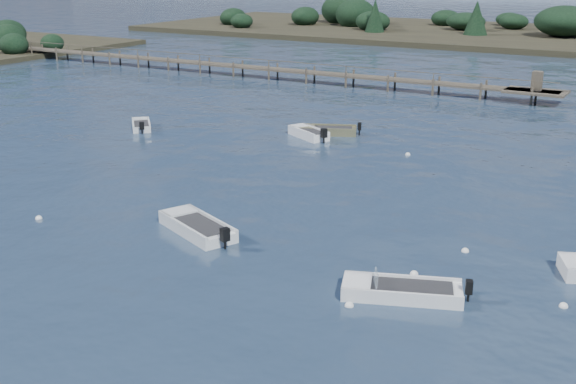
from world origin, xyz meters
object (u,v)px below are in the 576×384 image
Objects in this scene: dinghy_extra_a at (328,132)px; jetty at (273,69)px; tender_far_grey at (141,127)px; dinghy_mid_grey at (197,229)px; tender_far_white at (309,135)px; dinghy_mid_white_a at (401,293)px.

dinghy_extra_a is 0.06× the size of jetty.
tender_far_grey is 0.73× the size of dinghy_extra_a.
dinghy_mid_grey is (15.94, -14.51, 0.01)m from tender_far_grey.
dinghy_extra_a is at bearing 100.36° from dinghy_mid_grey.
dinghy_extra_a is at bearing 66.21° from tender_far_white.
tender_far_grey is 24.14m from jetty.
tender_far_grey is 21.56m from dinghy_mid_grey.
tender_far_white is 0.78× the size of dinghy_mid_grey.
dinghy_extra_a is (12.33, 5.26, -0.00)m from tender_far_grey.
tender_far_white is at bearing 103.34° from dinghy_mid_grey.
dinghy_mid_white_a is (26.15, -15.95, -0.01)m from tender_far_grey.
jetty reaches higher than tender_far_grey.
tender_far_white is at bearing 17.56° from tender_far_grey.
dinghy_mid_grey reaches higher than dinghy_extra_a.
dinghy_extra_a is 24.44m from jetty.
dinghy_mid_grey is 20.10m from dinghy_extra_a.
jetty is (-19.45, 38.38, 0.82)m from dinghy_mid_grey.
jetty is at bearing 130.40° from dinghy_extra_a.
tender_far_grey is 13.40m from dinghy_extra_a.
dinghy_extra_a reaches higher than dinghy_mid_white_a.
dinghy_extra_a is 0.91× the size of dinghy_mid_white_a.
jetty is at bearing 126.86° from tender_far_white.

